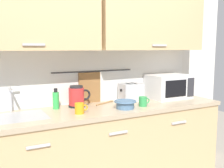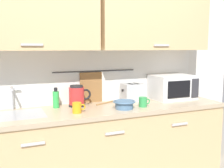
% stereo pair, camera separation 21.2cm
% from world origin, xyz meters
% --- Properties ---
extents(counter_unit, '(2.53, 0.64, 0.90)m').
position_xyz_m(counter_unit, '(-0.01, 0.30, 0.46)').
color(counter_unit, tan).
rests_on(counter_unit, ground).
extents(back_wall_assembly, '(3.70, 0.41, 2.50)m').
position_xyz_m(back_wall_assembly, '(-0.00, 0.53, 1.52)').
color(back_wall_assembly, silver).
rests_on(back_wall_assembly, ground).
extents(sink_faucet, '(0.09, 0.17, 0.22)m').
position_xyz_m(sink_faucet, '(-0.80, 0.53, 1.04)').
color(sink_faucet, '#B2B5BA').
rests_on(sink_faucet, counter_unit).
extents(microwave, '(0.46, 0.35, 0.27)m').
position_xyz_m(microwave, '(0.89, 0.41, 1.04)').
color(microwave, white).
rests_on(microwave, counter_unit).
extents(electric_kettle, '(0.23, 0.16, 0.21)m').
position_xyz_m(electric_kettle, '(-0.20, 0.46, 1.00)').
color(electric_kettle, black).
rests_on(electric_kettle, counter_unit).
extents(dish_soap_bottle, '(0.06, 0.06, 0.20)m').
position_xyz_m(dish_soap_bottle, '(-0.41, 0.46, 0.99)').
color(dish_soap_bottle, green).
rests_on(dish_soap_bottle, counter_unit).
extents(mug_near_sink, '(0.12, 0.08, 0.09)m').
position_xyz_m(mug_near_sink, '(-0.28, 0.18, 0.95)').
color(mug_near_sink, orange).
rests_on(mug_near_sink, counter_unit).
extents(mixing_bowl, '(0.21, 0.21, 0.08)m').
position_xyz_m(mixing_bowl, '(0.17, 0.17, 0.94)').
color(mixing_bowl, '#4C7093').
rests_on(mixing_bowl, counter_unit).
extents(toaster, '(0.26, 0.17, 0.19)m').
position_xyz_m(toaster, '(0.43, 0.47, 1.00)').
color(toaster, '#B7BABF').
rests_on(toaster, counter_unit).
extents(mug_by_kettle, '(0.12, 0.08, 0.09)m').
position_xyz_m(mug_by_kettle, '(0.38, 0.17, 0.95)').
color(mug_by_kettle, green).
rests_on(mug_by_kettle, counter_unit).
extents(wooden_spoon, '(0.26, 0.15, 0.01)m').
position_xyz_m(wooden_spoon, '(0.14, 0.48, 0.91)').
color(wooden_spoon, '#9E7042').
rests_on(wooden_spoon, counter_unit).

